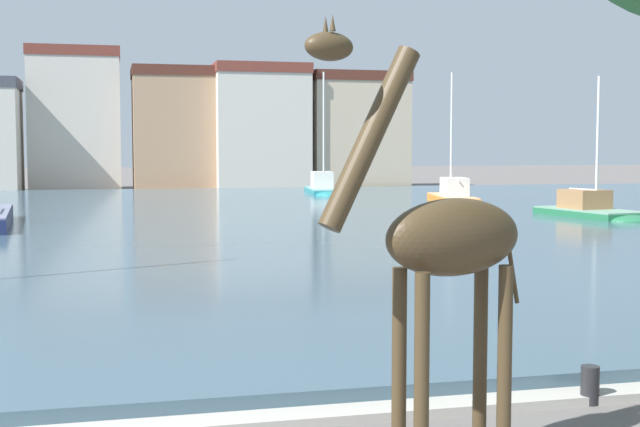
% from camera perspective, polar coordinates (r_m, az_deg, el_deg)
% --- Properties ---
extents(harbor_water, '(81.09, 54.96, 0.30)m').
position_cam_1_polar(harbor_water, '(37.92, -8.32, -0.46)').
color(harbor_water, '#3D5666').
rests_on(harbor_water, ground).
extents(quay_edge_coping, '(81.09, 0.50, 0.12)m').
position_cam_1_polar(quay_edge_coping, '(10.98, 5.59, -12.88)').
color(quay_edge_coping, '#ADA89E').
rests_on(quay_edge_coping, ground).
extents(giraffe_statue, '(2.55, 1.08, 4.54)m').
position_cam_1_polar(giraffe_statue, '(8.79, 8.19, -2.17)').
color(giraffe_statue, '#42331E').
rests_on(giraffe_statue, ground).
extents(sailboat_teal, '(2.64, 7.34, 8.34)m').
position_cam_1_polar(sailboat_teal, '(57.14, 0.23, 1.61)').
color(sailboat_teal, teal).
rests_on(sailboat_teal, ground).
extents(sailboat_green, '(3.04, 6.22, 6.43)m').
position_cam_1_polar(sailboat_green, '(39.40, 17.84, 0.04)').
color(sailboat_green, '#236B42').
rests_on(sailboat_green, ground).
extents(sailboat_orange, '(2.96, 7.50, 7.45)m').
position_cam_1_polar(sailboat_orange, '(47.78, 8.71, 1.03)').
color(sailboat_orange, orange).
rests_on(sailboat_orange, ground).
extents(mooring_bollard, '(0.24, 0.24, 0.50)m').
position_cam_1_polar(mooring_bollard, '(11.83, 17.54, -10.84)').
color(mooring_bollard, '#232326').
rests_on(mooring_bollard, ground).
extents(townhouse_wide_warehouse, '(7.00, 5.76, 11.11)m').
position_cam_1_polar(townhouse_wide_warehouse, '(70.47, -15.98, 6.04)').
color(townhouse_wide_warehouse, beige).
rests_on(townhouse_wide_warehouse, ground).
extents(townhouse_end_terrace, '(6.43, 5.94, 9.66)m').
position_cam_1_polar(townhouse_end_terrace, '(69.26, -9.74, 5.57)').
color(townhouse_end_terrace, tan).
rests_on(townhouse_end_terrace, ground).
extents(townhouse_narrow_midrow, '(7.46, 7.56, 9.91)m').
position_cam_1_polar(townhouse_narrow_midrow, '(69.51, -4.15, 5.72)').
color(townhouse_narrow_midrow, beige).
rests_on(townhouse_narrow_midrow, ground).
extents(townhouse_corner_house, '(8.02, 7.47, 9.49)m').
position_cam_1_polar(townhouse_corner_house, '(71.83, 2.19, 5.52)').
color(townhouse_corner_house, '#C6B293').
rests_on(townhouse_corner_house, ground).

